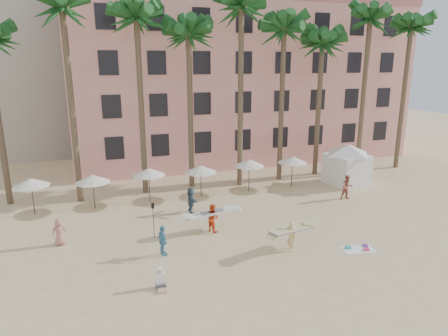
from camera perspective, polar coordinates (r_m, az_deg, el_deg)
The scene contains 11 objects.
ground at distance 21.22m, azimuth 8.76°, elevation -14.26°, with size 120.00×120.00×0.00m, color #D1B789.
pink_hotel at distance 45.25m, azimuth 1.91°, elevation 12.04°, with size 35.00×14.00×16.00m, color pink.
palm_row at distance 32.80m, azimuth -2.17°, elevation 19.62°, with size 44.40×5.40×16.30m.
umbrella_row at distance 30.47m, azimuth -6.97°, elevation -0.31°, with size 22.50×2.70×2.73m.
cabana at distance 35.84m, azimuth 17.19°, elevation 1.00°, with size 5.17×5.17×3.50m.
beach_towel at distance 24.31m, azimuth 18.67°, elevation -10.86°, with size 1.95×1.30×0.14m.
carrier_yellow at distance 22.95m, azimuth 9.61°, elevation -9.20°, with size 2.98×1.61×1.75m.
carrier_white at distance 25.02m, azimuth -1.68°, elevation -6.97°, with size 3.33×1.08×1.77m.
beachgoers at distance 27.08m, azimuth -0.20°, elevation -5.35°, with size 21.45×7.22×1.90m.
paddle at distance 24.28m, azimuth -10.07°, elevation -6.76°, with size 0.18×0.04×2.23m.
seated_man at distance 19.62m, azimuth -9.02°, elevation -15.72°, with size 0.44×0.76×0.99m.
Camera 1 is at (-8.80, -16.34, 10.29)m, focal length 32.00 mm.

